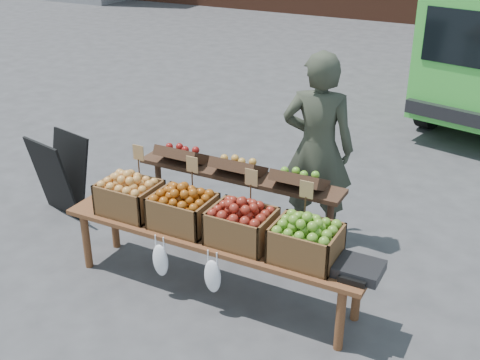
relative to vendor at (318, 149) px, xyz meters
The scene contains 10 objects.
ground 1.95m from the vendor, 131.22° to the right, with size 80.00×80.00×0.00m, color #424244.
vendor is the anchor object (origin of this frame).
chalkboard_sign 2.71m from the vendor, 163.02° to the right, with size 0.57×0.32×0.87m, color black, non-canonical shape.
back_table 0.89m from the vendor, 133.70° to the right, with size 2.10×0.44×1.04m, color #3C2619, non-canonical shape.
display_bench 1.50m from the vendor, 107.71° to the right, with size 2.70×0.56×0.57m, color brown, non-canonical shape.
crate_golden_apples 1.80m from the vendor, 133.81° to the right, with size 0.50×0.40×0.28m, color gold, non-canonical shape.
crate_russet_pears 1.48m from the vendor, 118.04° to the right, with size 0.50×0.40×0.28m, color #A45C17, non-canonical shape.
crate_red_apples 1.32m from the vendor, 96.05° to the right, with size 0.50×0.40×0.28m, color #610605, non-canonical shape.
crate_green_apples 1.37m from the vendor, 72.22° to the right, with size 0.50×0.40×0.28m, color #507E27, non-canonical shape.
weighing_scale 1.57m from the vendor, 56.96° to the right, with size 0.34×0.30×0.08m, color black.
Camera 1 is at (2.92, -3.69, 3.07)m, focal length 45.00 mm.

